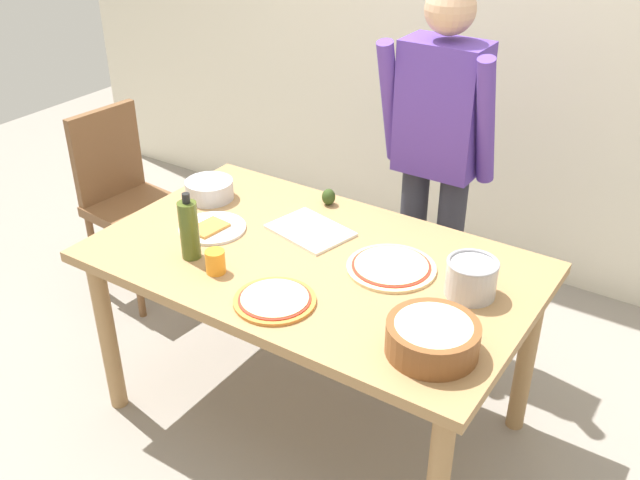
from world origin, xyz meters
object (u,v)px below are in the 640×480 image
object	(u,v)px
chair_wooden_left	(125,193)
mixing_bowl_steel	(209,190)
pizza_raw_on_board	(391,267)
cup_orange	(215,262)
olive_oil_bottle	(189,229)
plate_with_slice	(212,228)
dining_table	(313,279)
avocado	(329,197)
cutting_board_white	(310,230)
pizza_cooked_on_tray	(275,300)
popcorn_bowl	(433,335)
steel_pot	(471,278)
person_cook	(437,151)

from	to	relation	value
chair_wooden_left	mixing_bowl_steel	world-z (taller)	chair_wooden_left
pizza_raw_on_board	cup_orange	size ratio (longest dim) A/B	3.76
olive_oil_bottle	plate_with_slice	bearing A→B (deg)	110.26
dining_table	olive_oil_bottle	world-z (taller)	olive_oil_bottle
avocado	cutting_board_white	bearing A→B (deg)	-74.22
plate_with_slice	pizza_cooked_on_tray	bearing A→B (deg)	-27.67
dining_table	plate_with_slice	world-z (taller)	plate_with_slice
pizza_cooked_on_tray	popcorn_bowl	distance (m)	0.55
popcorn_bowl	mixing_bowl_steel	distance (m)	1.29
pizza_raw_on_board	mixing_bowl_steel	size ratio (longest dim) A/B	1.60
popcorn_bowl	steel_pot	size ratio (longest dim) A/B	1.61
pizza_raw_on_board	cup_orange	xyz separation A→B (m)	(-0.51, -0.36, 0.03)
person_cook	cutting_board_white	size ratio (longest dim) A/B	5.40
pizza_raw_on_board	cup_orange	bearing A→B (deg)	-144.91
pizza_raw_on_board	cutting_board_white	world-z (taller)	pizza_raw_on_board
plate_with_slice	cutting_board_white	size ratio (longest dim) A/B	0.87
popcorn_bowl	cup_orange	world-z (taller)	popcorn_bowl
pizza_raw_on_board	cup_orange	distance (m)	0.62
steel_pot	pizza_raw_on_board	bearing A→B (deg)	-178.74
plate_with_slice	popcorn_bowl	distance (m)	1.06
pizza_raw_on_board	pizza_cooked_on_tray	distance (m)	0.45
plate_with_slice	dining_table	bearing A→B (deg)	5.50
chair_wooden_left	avocado	world-z (taller)	chair_wooden_left
cup_orange	olive_oil_bottle	bearing A→B (deg)	167.65
person_cook	steel_pot	distance (m)	0.81
pizza_cooked_on_tray	dining_table	bearing A→B (deg)	100.11
person_cook	pizza_cooked_on_tray	xyz separation A→B (m)	(-0.07, -1.06, -0.17)
person_cook	olive_oil_bottle	distance (m)	1.11
dining_table	pizza_cooked_on_tray	size ratio (longest dim) A/B	5.83
mixing_bowl_steel	chair_wooden_left	bearing A→B (deg)	168.90
person_cook	chair_wooden_left	distance (m)	1.57
cup_orange	avocado	xyz separation A→B (m)	(0.05, 0.66, -0.01)
chair_wooden_left	mixing_bowl_steel	bearing A→B (deg)	-11.10
chair_wooden_left	pizza_raw_on_board	xyz separation A→B (m)	(1.60, -0.21, 0.23)
cup_orange	mixing_bowl_steel	bearing A→B (deg)	132.98
pizza_cooked_on_tray	avocado	bearing A→B (deg)	108.75
mixing_bowl_steel	dining_table	bearing A→B (deg)	-14.50
olive_oil_bottle	popcorn_bowl	bearing A→B (deg)	-0.96
mixing_bowl_steel	steel_pot	size ratio (longest dim) A/B	1.15
chair_wooden_left	popcorn_bowl	xyz separation A→B (m)	(1.92, -0.55, 0.28)
popcorn_bowl	dining_table	bearing A→B (deg)	157.11
person_cook	chair_wooden_left	bearing A→B (deg)	-162.43
pizza_raw_on_board	pizza_cooked_on_tray	xyz separation A→B (m)	(-0.22, -0.39, 0.00)
popcorn_bowl	avocado	size ratio (longest dim) A/B	4.00
plate_with_slice	avocado	bearing A→B (deg)	58.79
popcorn_bowl	avocado	xyz separation A→B (m)	(-0.78, 0.64, -0.03)
pizza_raw_on_board	chair_wooden_left	bearing A→B (deg)	172.51
pizza_cooked_on_tray	steel_pot	xyz separation A→B (m)	(0.52, 0.40, 0.06)
plate_with_slice	pizza_raw_on_board	bearing A→B (deg)	10.32
pizza_raw_on_board	plate_with_slice	xyz separation A→B (m)	(-0.72, -0.13, -0.00)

